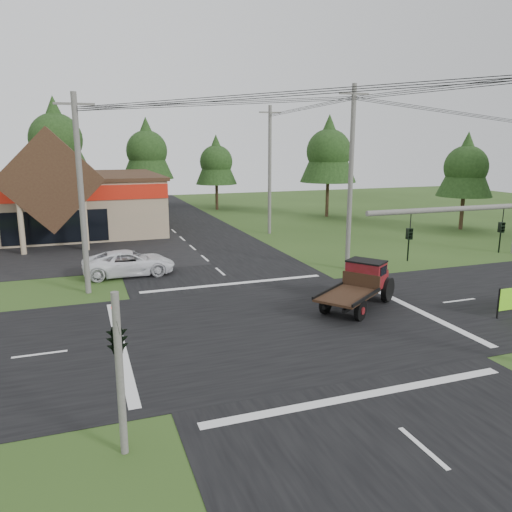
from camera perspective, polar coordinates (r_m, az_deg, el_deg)
name	(u,v)px	position (r m, az deg, el deg)	size (l,w,h in m)	color
ground	(280,324)	(22.70, 2.77, -7.77)	(120.00, 120.00, 0.00)	#2B4518
road_ns	(280,324)	(22.70, 2.77, -7.75)	(12.00, 120.00, 0.02)	black
road_ew	(280,324)	(22.70, 2.77, -7.75)	(120.00, 12.00, 0.02)	black
traffic_signal_corner	(116,324)	(13.10, -15.69, -7.44)	(0.53, 2.48, 4.40)	#595651
utility_pole_nw	(81,194)	(27.76, -19.36, 6.72)	(2.00, 0.30, 10.50)	#595651
utility_pole_ne	(351,177)	(32.09, 10.77, 8.81)	(2.00, 0.30, 11.50)	#595651
utility_pole_n	(270,169)	(44.73, 1.58, 9.86)	(2.00, 0.30, 11.20)	#595651
tree_row_c	(55,137)	(60.67, -21.94, 12.53)	(7.28, 7.28, 13.13)	#332316
tree_row_d	(147,149)	(62.18, -12.38, 11.87)	(6.16, 6.16, 11.11)	#332316
tree_row_e	(216,160)	(61.82, -4.58, 10.87)	(5.04, 5.04, 9.09)	#332316
tree_side_ne	(329,149)	(56.12, 8.31, 11.97)	(6.16, 6.16, 11.11)	#332316
tree_side_e_near	(466,165)	(50.87, 22.89, 9.56)	(5.04, 5.04, 9.09)	#332316
antique_flatbed_truck	(357,286)	(24.94, 11.46, -3.40)	(2.06, 5.40, 2.26)	#520F0B
white_pickup	(129,263)	(31.72, -14.31, -0.77)	(2.55, 5.53, 1.54)	white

